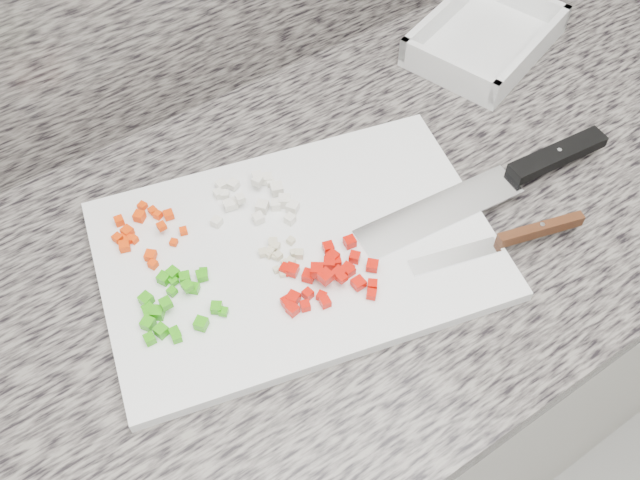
{
  "coord_description": "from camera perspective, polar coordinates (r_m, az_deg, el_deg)",
  "views": [
    {
      "loc": [
        -0.28,
        1.0,
        1.61
      ],
      "look_at": [
        -0.0,
        1.41,
        0.94
      ],
      "focal_mm": 40.0,
      "sensor_mm": 36.0,
      "label": 1
    }
  ],
  "objects": [
    {
      "name": "cabinet",
      "position": [
        1.29,
        -0.66,
        -12.5
      ],
      "size": [
        3.92,
        0.62,
        0.86
      ],
      "primitive_type": "cube",
      "color": "silver",
      "rests_on": "ground"
    },
    {
      "name": "countertop",
      "position": [
        0.9,
        -0.92,
        -0.87
      ],
      "size": [
        3.96,
        0.64,
        0.04
      ],
      "primitive_type": "cube",
      "color": "slate",
      "rests_on": "cabinet"
    },
    {
      "name": "cutting_board",
      "position": [
        0.86,
        -1.84,
        -0.81
      ],
      "size": [
        0.53,
        0.42,
        0.02
      ],
      "primitive_type": "cube",
      "rotation": [
        0.0,
        0.0,
        -0.25
      ],
      "color": "silver",
      "rests_on": "countertop"
    },
    {
      "name": "carrot_pile",
      "position": [
        0.89,
        -14.06,
        0.68
      ],
      "size": [
        0.08,
        0.1,
        0.02
      ],
      "color": "#E23704",
      "rests_on": "cutting_board"
    },
    {
      "name": "onion_pile",
      "position": [
        0.9,
        -4.89,
        3.41
      ],
      "size": [
        0.11,
        0.11,
        0.02
      ],
      "color": "silver",
      "rests_on": "cutting_board"
    },
    {
      "name": "green_pepper_pile",
      "position": [
        0.82,
        -11.66,
        -5.05
      ],
      "size": [
        0.1,
        0.1,
        0.02
      ],
      "color": "#2C9A0E",
      "rests_on": "cutting_board"
    },
    {
      "name": "red_pepper_pile",
      "position": [
        0.82,
        0.47,
        -2.97
      ],
      "size": [
        0.13,
        0.1,
        0.02
      ],
      "color": "#BE0C02",
      "rests_on": "cutting_board"
    },
    {
      "name": "garlic_pile",
      "position": [
        0.85,
        -3.26,
        -0.99
      ],
      "size": [
        0.05,
        0.06,
        0.01
      ],
      "color": "beige",
      "rests_on": "cutting_board"
    },
    {
      "name": "chef_knife",
      "position": [
        0.96,
        15.59,
        5.14
      ],
      "size": [
        0.37,
        0.07,
        0.02
      ],
      "rotation": [
        0.0,
        0.0,
        -0.1
      ],
      "color": "silver",
      "rests_on": "cutting_board"
    },
    {
      "name": "paring_knife",
      "position": [
        0.89,
        15.63,
        0.3
      ],
      "size": [
        0.22,
        0.08,
        0.02
      ],
      "rotation": [
        0.0,
        0.0,
        -0.28
      ],
      "color": "silver",
      "rests_on": "cutting_board"
    },
    {
      "name": "tray",
      "position": [
        1.16,
        13.03,
        15.33
      ],
      "size": [
        0.27,
        0.23,
        0.05
      ],
      "rotation": [
        0.0,
        0.0,
        0.32
      ],
      "color": "silver",
      "rests_on": "countertop"
    }
  ]
}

